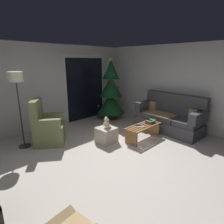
{
  "coord_description": "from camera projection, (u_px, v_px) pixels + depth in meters",
  "views": [
    {
      "loc": [
        -2.55,
        -2.3,
        2.02
      ],
      "look_at": [
        0.4,
        0.7,
        0.85
      ],
      "focal_mm": 29.82,
      "sensor_mm": 36.0,
      "label": 1
    }
  ],
  "objects": [
    {
      "name": "patio_door_glass",
      "position": [
        86.0,
        89.0,
        6.51
      ],
      "size": [
        1.5,
        0.02,
        2.1
      ],
      "primitive_type": "cube",
      "color": "black",
      "rests_on": "ground"
    },
    {
      "name": "wall_back",
      "position": [
        48.0,
        87.0,
        5.61
      ],
      "size": [
        5.72,
        0.12,
        2.5
      ],
      "primitive_type": "cube",
      "color": "beige",
      "rests_on": "ground"
    },
    {
      "name": "wall_right",
      "position": [
        189.0,
        88.0,
        5.44
      ],
      "size": [
        0.12,
        6.0,
        2.5
      ],
      "primitive_type": "cube",
      "color": "beige",
      "rests_on": "ground"
    },
    {
      "name": "book_stack",
      "position": [
        151.0,
        121.0,
        5.04
      ],
      "size": [
        0.26,
        0.21,
        0.07
      ],
      "color": "#A32D28",
      "rests_on": "coffee_table"
    },
    {
      "name": "coffee_table",
      "position": [
        143.0,
        130.0,
        4.88
      ],
      "size": [
        1.1,
        0.4,
        0.38
      ],
      "color": "olive",
      "rests_on": "ground"
    },
    {
      "name": "armchair",
      "position": [
        47.0,
        128.0,
        4.6
      ],
      "size": [
        0.96,
        0.95,
        1.13
      ],
      "color": "olive",
      "rests_on": "ground"
    },
    {
      "name": "floor_lamp",
      "position": [
        16.0,
        84.0,
        4.12
      ],
      "size": [
        0.32,
        0.32,
        1.78
      ],
      "color": "#2D2D30",
      "rests_on": "ground"
    },
    {
      "name": "remote_white",
      "position": [
        141.0,
        127.0,
        4.72
      ],
      "size": [
        0.15,
        0.13,
        0.02
      ],
      "primitive_type": "cube",
      "rotation": [
        0.0,
        0.0,
        0.92
      ],
      "color": "silver",
      "rests_on": "coffee_table"
    },
    {
      "name": "ground_plane",
      "position": [
        122.0,
        162.0,
        3.84
      ],
      "size": [
        7.0,
        7.0,
        0.0
      ],
      "primitive_type": "plane",
      "color": "#BCB2A8"
    },
    {
      "name": "remote_black",
      "position": [
        139.0,
        125.0,
        4.83
      ],
      "size": [
        0.11,
        0.16,
        0.02
      ],
      "primitive_type": "cube",
      "rotation": [
        0.0,
        0.0,
        0.48
      ],
      "color": "black",
      "rests_on": "coffee_table"
    },
    {
      "name": "cell_phone",
      "position": [
        150.0,
        120.0,
        5.04
      ],
      "size": [
        0.08,
        0.15,
        0.01
      ],
      "primitive_type": "cube",
      "rotation": [
        0.0,
        0.0,
        -0.06
      ],
      "color": "black",
      "rests_on": "book_stack"
    },
    {
      "name": "ottoman",
      "position": [
        106.0,
        135.0,
        4.72
      ],
      "size": [
        0.44,
        0.44,
        0.39
      ],
      "primitive_type": "cube",
      "color": "#B2A893",
      "rests_on": "ground"
    },
    {
      "name": "christmas_tree",
      "position": [
        111.0,
        93.0,
        6.46
      ],
      "size": [
        0.97,
        0.97,
        2.13
      ],
      "color": "#4C1E19",
      "rests_on": "ground"
    },
    {
      "name": "patio_door_frame",
      "position": [
        85.0,
        88.0,
        6.51
      ],
      "size": [
        1.6,
        0.02,
        2.2
      ],
      "primitive_type": "cube",
      "color": "silver",
      "rests_on": "ground"
    },
    {
      "name": "couch",
      "position": [
        169.0,
        117.0,
        5.47
      ],
      "size": [
        0.88,
        1.98,
        1.08
      ],
      "color": "#3D3D42",
      "rests_on": "ground"
    },
    {
      "name": "teddy_bear_cream",
      "position": [
        107.0,
        123.0,
        4.64
      ],
      "size": [
        0.22,
        0.21,
        0.29
      ],
      "color": "beige",
      "rests_on": "ottoman"
    }
  ]
}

